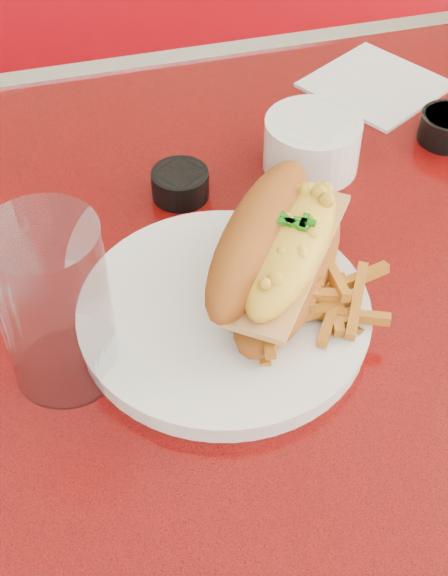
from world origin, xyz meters
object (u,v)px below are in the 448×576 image
object	(u,v)px
dinner_plate	(224,314)
sauce_cup_right	(448,126)
booth_bench_far	(199,165)
water_tumbler	(55,306)
gravy_ramekin	(312,142)
sauce_cup_left	(180,183)
mac_hoagie	(279,251)
diner_table	(384,377)
fork	(276,284)

from	to	relation	value
dinner_plate	sauce_cup_right	bearing A→B (deg)	32.36
booth_bench_far	dinner_plate	distance (m)	0.98
booth_bench_far	water_tumbler	world-z (taller)	water_tumbler
dinner_plate	gravy_ramekin	distance (m)	0.23
dinner_plate	gravy_ramekin	bearing A→B (deg)	52.22
gravy_ramekin	sauce_cup_left	world-z (taller)	gravy_ramekin
mac_hoagie	water_tumbler	xyz separation A→B (m)	(-0.18, -0.03, 0.02)
booth_bench_far	mac_hoagie	xyz separation A→B (m)	(-0.13, -0.82, 0.54)
booth_bench_far	sauce_cup_left	bearing A→B (deg)	-104.71
diner_table	water_tumbler	world-z (taller)	water_tumbler
sauce_cup_left	booth_bench_far	bearing A→B (deg)	75.29
dinner_plate	fork	distance (m)	0.05
mac_hoagie	sauce_cup_left	world-z (taller)	mac_hoagie
sauce_cup_left	water_tumbler	xyz separation A→B (m)	(-0.13, -0.18, 0.06)
mac_hoagie	sauce_cup_left	size ratio (longest dim) A/B	3.28
dinner_plate	water_tumbler	bearing A→B (deg)	-173.93
fork	gravy_ramekin	distance (m)	0.19
sauce_cup_right	gravy_ramekin	bearing A→B (deg)	-178.27
sauce_cup_left	mac_hoagie	bearing A→B (deg)	-73.08
sauce_cup_right	water_tumbler	xyz separation A→B (m)	(-0.42, -0.20, 0.05)
fork	sauce_cup_right	distance (m)	0.30
mac_hoagie	fork	distance (m)	0.04
gravy_ramekin	water_tumbler	size ratio (longest dim) A/B	0.80
fork	gravy_ramekin	xyz separation A→B (m)	(0.09, 0.17, 0.01)
booth_bench_far	fork	distance (m)	0.97
booth_bench_far	gravy_ramekin	distance (m)	0.83
booth_bench_far	sauce_cup_left	world-z (taller)	booth_bench_far
fork	gravy_ramekin	size ratio (longest dim) A/B	1.28
booth_bench_far	dinner_plate	bearing A→B (deg)	-102.03
diner_table	mac_hoagie	size ratio (longest dim) A/B	5.77
mac_hoagie	gravy_ramekin	distance (m)	0.19
gravy_ramekin	sauce_cup_right	distance (m)	0.15
mac_hoagie	sauce_cup_right	size ratio (longest dim) A/B	2.77
gravy_ramekin	sauce_cup_right	xyz separation A→B (m)	(0.15, 0.00, -0.01)
diner_table	sauce_cup_left	size ratio (longest dim) A/B	18.89
fork	water_tumbler	bearing A→B (deg)	65.71
fork	gravy_ramekin	bearing A→B (deg)	-61.90
dinner_plate	fork	size ratio (longest dim) A/B	2.06
gravy_ramekin	dinner_plate	bearing A→B (deg)	-127.78
mac_hoagie	fork	world-z (taller)	mac_hoagie
mac_hoagie	water_tumbler	bearing A→B (deg)	136.28
dinner_plate	water_tumbler	size ratio (longest dim) A/B	2.11
gravy_ramekin	water_tumbler	distance (m)	0.34
diner_table	dinner_plate	distance (m)	0.25
diner_table	dinner_plate	xyz separation A→B (m)	(-0.18, -0.02, 0.17)
diner_table	dinner_plate	size ratio (longest dim) A/B	4.09
dinner_plate	booth_bench_far	bearing A→B (deg)	77.97
fork	sauce_cup_right	world-z (taller)	sauce_cup_right
booth_bench_far	sauce_cup_left	xyz separation A→B (m)	(-0.17, -0.66, 0.50)
sauce_cup_right	mac_hoagie	bearing A→B (deg)	-144.90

